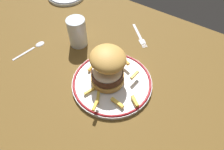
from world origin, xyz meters
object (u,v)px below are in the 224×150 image
(fork, at_px, (139,36))
(spoon, at_px, (36,46))
(burger, at_px, (108,66))
(water_glass, at_px, (78,34))
(dinner_plate, at_px, (112,82))

(fork, xyz_separation_m, spoon, (-0.29, -0.27, 0.00))
(burger, relative_size, water_glass, 1.17)
(water_glass, height_order, fork, water_glass)
(dinner_plate, bearing_deg, burger, 173.88)
(dinner_plate, height_order, spoon, dinner_plate)
(dinner_plate, distance_m, spoon, 0.34)
(water_glass, distance_m, fork, 0.24)
(dinner_plate, bearing_deg, fork, 99.17)
(burger, distance_m, water_glass, 0.22)
(dinner_plate, xyz_separation_m, water_glass, (-0.21, 0.09, 0.04))
(spoon, bearing_deg, water_glass, 39.89)
(dinner_plate, relative_size, spoon, 1.91)
(fork, distance_m, spoon, 0.40)
(dinner_plate, distance_m, burger, 0.07)
(spoon, bearing_deg, dinner_plate, 2.41)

